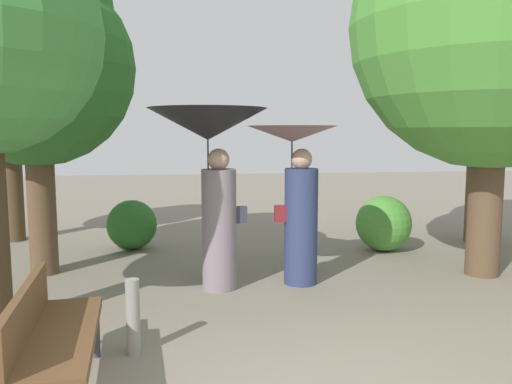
{
  "coord_description": "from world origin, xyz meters",
  "views": [
    {
      "loc": [
        -0.85,
        -3.07,
        1.9
      ],
      "look_at": [
        0.0,
        3.48,
        1.12
      ],
      "focal_mm": 35.85,
      "sensor_mm": 36.0,
      "label": 1
    }
  ],
  "objects_px": {
    "tree_mid_right": "(484,55)",
    "park_bench": "(50,331)",
    "tree_far_back": "(34,50)",
    "tree_mid_left": "(8,88)",
    "tree_near_right": "(496,3)",
    "path_marker_post": "(133,317)",
    "person_left": "(211,152)",
    "person_right": "(297,181)"
  },
  "relations": [
    {
      "from": "person_left",
      "to": "path_marker_post",
      "type": "relative_size",
      "value": 3.29
    },
    {
      "from": "tree_mid_left",
      "to": "tree_far_back",
      "type": "bearing_deg",
      "value": -64.22
    },
    {
      "from": "tree_near_right",
      "to": "tree_mid_right",
      "type": "relative_size",
      "value": 1.17
    },
    {
      "from": "tree_near_right",
      "to": "tree_mid_left",
      "type": "relative_size",
      "value": 1.42
    },
    {
      "from": "tree_near_right",
      "to": "tree_mid_left",
      "type": "bearing_deg",
      "value": 156.0
    },
    {
      "from": "tree_mid_left",
      "to": "tree_mid_right",
      "type": "distance_m",
      "value": 8.05
    },
    {
      "from": "person_right",
      "to": "person_left",
      "type": "bearing_deg",
      "value": 92.19
    },
    {
      "from": "path_marker_post",
      "to": "tree_near_right",
      "type": "bearing_deg",
      "value": 23.86
    },
    {
      "from": "tree_mid_right",
      "to": "tree_far_back",
      "type": "bearing_deg",
      "value": -170.6
    },
    {
      "from": "park_bench",
      "to": "path_marker_post",
      "type": "distance_m",
      "value": 0.87
    },
    {
      "from": "person_left",
      "to": "tree_near_right",
      "type": "distance_m",
      "value": 4.05
    },
    {
      "from": "tree_mid_right",
      "to": "park_bench",
      "type": "bearing_deg",
      "value": -142.16
    },
    {
      "from": "person_left",
      "to": "person_right",
      "type": "xyz_separation_m",
      "value": [
        1.06,
        0.09,
        -0.37
      ]
    },
    {
      "from": "tree_mid_right",
      "to": "path_marker_post",
      "type": "distance_m",
      "value": 7.24
    },
    {
      "from": "tree_far_back",
      "to": "path_marker_post",
      "type": "xyz_separation_m",
      "value": [
        1.46,
        -2.74,
        -2.61
      ]
    },
    {
      "from": "person_right",
      "to": "tree_mid_left",
      "type": "distance_m",
      "value": 5.53
    },
    {
      "from": "person_left",
      "to": "tree_near_right",
      "type": "height_order",
      "value": "tree_near_right"
    },
    {
      "from": "park_bench",
      "to": "tree_mid_right",
      "type": "xyz_separation_m",
      "value": [
        5.9,
        4.58,
        2.66
      ]
    },
    {
      "from": "tree_far_back",
      "to": "path_marker_post",
      "type": "bearing_deg",
      "value": -61.96
    },
    {
      "from": "park_bench",
      "to": "tree_mid_left",
      "type": "relative_size",
      "value": 0.39
    },
    {
      "from": "person_left",
      "to": "park_bench",
      "type": "xyz_separation_m",
      "value": [
        -1.24,
        -2.47,
        -1.15
      ]
    },
    {
      "from": "person_right",
      "to": "tree_mid_left",
      "type": "xyz_separation_m",
      "value": [
        -4.35,
        3.14,
        1.35
      ]
    },
    {
      "from": "park_bench",
      "to": "person_right",
      "type": "bearing_deg",
      "value": -47.9
    },
    {
      "from": "tree_far_back",
      "to": "path_marker_post",
      "type": "distance_m",
      "value": 4.06
    },
    {
      "from": "person_left",
      "to": "tree_near_right",
      "type": "xyz_separation_m",
      "value": [
        3.6,
        0.16,
        1.85
      ]
    },
    {
      "from": "tree_mid_left",
      "to": "person_right",
      "type": "bearing_deg",
      "value": -35.77
    },
    {
      "from": "person_left",
      "to": "tree_mid_right",
      "type": "distance_m",
      "value": 5.34
    },
    {
      "from": "park_bench",
      "to": "tree_mid_right",
      "type": "bearing_deg",
      "value": -58.24
    },
    {
      "from": "tree_mid_right",
      "to": "path_marker_post",
      "type": "xyz_separation_m",
      "value": [
        -5.41,
        -3.88,
        -2.84
      ]
    },
    {
      "from": "tree_mid_right",
      "to": "person_right",
      "type": "bearing_deg",
      "value": -150.74
    },
    {
      "from": "tree_mid_left",
      "to": "tree_near_right",
      "type": "bearing_deg",
      "value": -24.0
    },
    {
      "from": "tree_far_back",
      "to": "tree_mid_right",
      "type": "bearing_deg",
      "value": 9.4
    },
    {
      "from": "tree_near_right",
      "to": "tree_far_back",
      "type": "relative_size",
      "value": 1.24
    },
    {
      "from": "park_bench",
      "to": "path_marker_post",
      "type": "bearing_deg",
      "value": -40.83
    },
    {
      "from": "person_right",
      "to": "path_marker_post",
      "type": "xyz_separation_m",
      "value": [
        -1.8,
        -1.86,
        -0.96
      ]
    },
    {
      "from": "tree_mid_left",
      "to": "tree_far_back",
      "type": "relative_size",
      "value": 0.88
    },
    {
      "from": "tree_near_right",
      "to": "path_marker_post",
      "type": "xyz_separation_m",
      "value": [
        -4.35,
        -1.92,
        -3.18
      ]
    },
    {
      "from": "tree_near_right",
      "to": "path_marker_post",
      "type": "relative_size",
      "value": 8.41
    },
    {
      "from": "person_right",
      "to": "path_marker_post",
      "type": "bearing_deg",
      "value": 133.06
    },
    {
      "from": "person_right",
      "to": "tree_near_right",
      "type": "relative_size",
      "value": 0.35
    },
    {
      "from": "tree_far_back",
      "to": "park_bench",
      "type": "bearing_deg",
      "value": -74.23
    },
    {
      "from": "tree_near_right",
      "to": "tree_far_back",
      "type": "bearing_deg",
      "value": 171.97
    }
  ]
}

